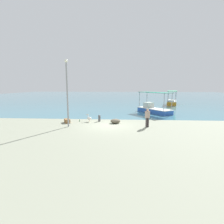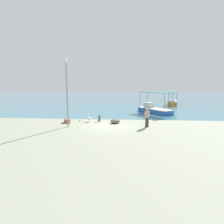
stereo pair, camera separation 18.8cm
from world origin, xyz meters
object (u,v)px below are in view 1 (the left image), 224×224
object	(u,v)px
glass_bottle	(80,120)
pelican	(89,118)
fishing_boat_outer	(172,102)
fishing_boat_near_left	(154,109)
lamp_post	(67,90)
mooring_bollard	(99,118)
fisherman_standing	(147,117)
cargo_crate	(67,121)
net_pile	(115,121)

from	to	relation	value
glass_bottle	pelican	bearing A→B (deg)	-4.49
fishing_boat_outer	fishing_boat_near_left	distance (m)	12.49
lamp_post	mooring_bollard	xyz separation A→B (m)	(2.51, 2.57, -2.99)
lamp_post	glass_bottle	size ratio (longest dim) A/B	22.26
fishing_boat_outer	fishing_boat_near_left	bearing A→B (deg)	-116.07
mooring_bollard	glass_bottle	size ratio (longest dim) A/B	2.61
pelican	fisherman_standing	world-z (taller)	fisherman_standing
fishing_boat_near_left	mooring_bollard	world-z (taller)	fishing_boat_near_left
cargo_crate	mooring_bollard	bearing A→B (deg)	15.15
fisherman_standing	fishing_boat_outer	bearing A→B (deg)	69.26
cargo_crate	glass_bottle	size ratio (longest dim) A/B	3.33
fishing_boat_near_left	lamp_post	size ratio (longest dim) A/B	0.88
cargo_crate	glass_bottle	world-z (taller)	cargo_crate
fisherman_standing	cargo_crate	world-z (taller)	fisherman_standing
mooring_bollard	fishing_boat_outer	bearing A→B (deg)	55.26
cargo_crate	fishing_boat_near_left	bearing A→B (deg)	36.18
fisherman_standing	net_pile	size ratio (longest dim) A/B	1.70
fishing_boat_near_left	cargo_crate	world-z (taller)	fishing_boat_near_left
fisherman_standing	lamp_post	bearing A→B (deg)	-177.36
pelican	lamp_post	world-z (taller)	lamp_post
fishing_boat_near_left	lamp_post	bearing A→B (deg)	-135.87
fishing_boat_outer	net_pile	xyz separation A→B (m)	(-10.48, -18.39, -0.34)
pelican	fishing_boat_outer	bearing A→B (deg)	53.45
pelican	cargo_crate	size ratio (longest dim) A/B	0.89
pelican	mooring_bollard	size ratio (longest dim) A/B	1.13
fisherman_standing	cargo_crate	bearing A→B (deg)	170.08
fishing_boat_near_left	mooring_bollard	distance (m)	9.27
fishing_boat_near_left	glass_bottle	distance (m)	10.99
lamp_post	cargo_crate	size ratio (longest dim) A/B	6.68
pelican	fishing_boat_near_left	bearing A→B (deg)	40.59
fishing_boat_near_left	mooring_bollard	size ratio (longest dim) A/B	7.46
fishing_boat_near_left	mooring_bollard	xyz separation A→B (m)	(-6.72, -6.38, -0.21)
pelican	cargo_crate	bearing A→B (deg)	-164.31
mooring_bollard	net_pile	size ratio (longest dim) A/B	0.71
net_pile	cargo_crate	distance (m)	4.92
fisherman_standing	cargo_crate	xyz separation A→B (m)	(-7.88, 1.38, -0.72)
fishing_boat_outer	glass_bottle	size ratio (longest dim) A/B	21.44
fishing_boat_outer	fisherman_standing	xyz separation A→B (m)	(-7.51, -19.84, 0.34)
fishing_boat_outer	fishing_boat_near_left	world-z (taller)	fishing_boat_near_left
pelican	glass_bottle	distance (m)	1.09
pelican	fisherman_standing	size ratio (longest dim) A/B	0.47
fishing_boat_near_left	mooring_bollard	bearing A→B (deg)	-136.47
fishing_boat_outer	mooring_bollard	xyz separation A→B (m)	(-12.21, -17.60, -0.19)
fishing_boat_outer	net_pile	distance (m)	21.17
mooring_bollard	lamp_post	bearing A→B (deg)	-134.33
mooring_bollard	glass_bottle	distance (m)	2.11
lamp_post	fishing_boat_near_left	bearing A→B (deg)	44.13
pelican	net_pile	xyz separation A→B (m)	(2.76, -0.54, -0.16)
lamp_post	pelican	bearing A→B (deg)	57.40
fisherman_standing	net_pile	xyz separation A→B (m)	(-2.97, 1.45, -0.69)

